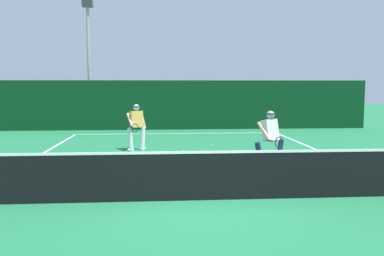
{
  "coord_description": "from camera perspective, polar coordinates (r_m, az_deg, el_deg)",
  "views": [
    {
      "loc": [
        -0.8,
        -8.28,
        2.38
      ],
      "look_at": [
        0.19,
        4.76,
        1.0
      ],
      "focal_mm": 38.61,
      "sensor_mm": 36.0,
      "label": 1
    }
  ],
  "objects": [
    {
      "name": "ground_plane",
      "position": [
        8.66,
        1.13,
        -9.94
      ],
      "size": [
        80.0,
        80.0,
        0.0
      ],
      "primitive_type": "plane",
      "color": "#1E6E42"
    },
    {
      "name": "court_line_baseline_far",
      "position": [
        20.13,
        -2.04,
        -0.76
      ],
      "size": [
        9.77,
        0.1,
        0.01
      ],
      "primitive_type": "cube",
      "color": "white",
      "rests_on": "ground_plane"
    },
    {
      "name": "court_line_service",
      "position": [
        14.75,
        -1.19,
        -3.26
      ],
      "size": [
        7.97,
        0.1,
        0.01
      ],
      "primitive_type": "cube",
      "color": "white",
      "rests_on": "ground_plane"
    },
    {
      "name": "court_line_centre",
      "position": [
        11.76,
        -0.36,
        -5.65
      ],
      "size": [
        0.1,
        6.4,
        0.01
      ],
      "primitive_type": "cube",
      "color": "white",
      "rests_on": "ground_plane"
    },
    {
      "name": "tennis_net",
      "position": [
        8.53,
        1.14,
        -6.53
      ],
      "size": [
        10.71,
        0.09,
        1.11
      ],
      "color": "#1E4723",
      "rests_on": "ground_plane"
    },
    {
      "name": "player_near",
      "position": [
        11.65,
        10.75,
        -1.31
      ],
      "size": [
        1.01,
        1.08,
        1.66
      ],
      "rotation": [
        0.0,
        0.0,
        3.68
      ],
      "color": "#1E234C",
      "rests_on": "ground_plane"
    },
    {
      "name": "player_far",
      "position": [
        15.02,
        -7.67,
        0.41
      ],
      "size": [
        0.74,
        0.94,
        1.68
      ],
      "rotation": [
        0.0,
        0.0,
        3.56
      ],
      "color": "silver",
      "rests_on": "ground_plane"
    },
    {
      "name": "tennis_ball",
      "position": [
        15.88,
        2.85,
        -2.49
      ],
      "size": [
        0.07,
        0.07,
        0.07
      ],
      "primitive_type": "sphere",
      "color": "#D1E033",
      "rests_on": "ground_plane"
    },
    {
      "name": "back_fence_windscreen",
      "position": [
        21.86,
        -2.25,
        3.19
      ],
      "size": [
        20.63,
        0.12,
        2.6
      ],
      "primitive_type": "cube",
      "color": "#083317",
      "rests_on": "ground_plane"
    },
    {
      "name": "light_pole",
      "position": [
        23.83,
        -14.1,
        10.47
      ],
      "size": [
        0.55,
        0.44,
        6.95
      ],
      "color": "#9EA39E",
      "rests_on": "ground_plane"
    }
  ]
}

